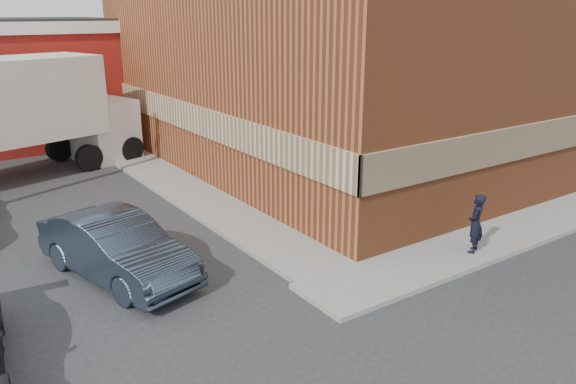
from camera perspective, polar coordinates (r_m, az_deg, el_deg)
ground at (r=12.97m, az=1.92°, el=-9.22°), size 90.00×90.00×0.00m
brick_building at (r=23.91m, az=5.76°, el=14.89°), size 14.25×18.25×9.36m
sidewalk_south at (r=17.65m, az=23.81°, el=-3.05°), size 16.00×1.80×0.12m
sidewalk_west at (r=20.58m, az=-11.73°, el=1.02°), size 1.80×18.00×0.12m
man at (r=14.74m, az=18.54°, el=-3.04°), size 0.66×0.57×1.51m
sedan at (r=13.51m, az=-17.01°, el=-5.43°), size 2.66×4.74×1.48m
box_truck at (r=22.89m, az=-25.06°, el=7.69°), size 9.17×4.82×4.34m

